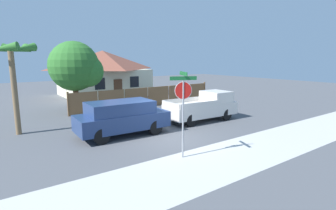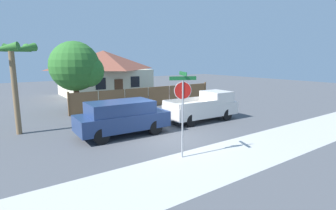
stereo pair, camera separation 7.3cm
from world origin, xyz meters
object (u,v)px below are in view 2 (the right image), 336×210
house (104,72)px  orange_pickup (204,107)px  red_suv (122,117)px  stop_sign (183,99)px  oak_tree (78,67)px  palm_tree (12,57)px

house → orange_pickup: size_ratio=1.80×
red_suv → stop_sign: (0.60, -4.35, 1.43)m
house → red_suv: size_ratio=1.82×
oak_tree → palm_tree: size_ratio=1.10×
red_suv → orange_pickup: 5.85m
stop_sign → red_suv: bearing=120.4°
palm_tree → stop_sign: 9.41m
orange_pickup → oak_tree: bearing=130.2°
red_suv → stop_sign: stop_sign is taller
oak_tree → stop_sign: size_ratio=1.50×
orange_pickup → stop_sign: stop_sign is taller
palm_tree → orange_pickup: 11.33m
house → stop_sign: bearing=-103.1°
red_suv → stop_sign: size_ratio=1.38×
stop_sign → orange_pickup: bearing=62.2°
house → stop_sign: 19.96m
house → orange_pickup: 15.20m
oak_tree → orange_pickup: bearing=-52.2°
house → stop_sign: size_ratio=2.51×
house → red_suv: house is taller
oak_tree → orange_pickup: (5.80, -7.47, -2.47)m
house → oak_tree: bearing=-123.7°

